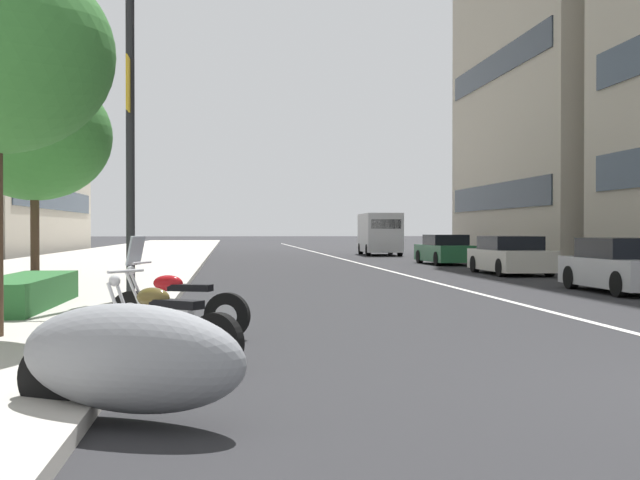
% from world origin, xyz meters
% --- Properties ---
extents(sidewalk_right_plaza, '(160.00, 9.59, 0.15)m').
position_xyz_m(sidewalk_right_plaza, '(30.00, 12.10, 0.07)').
color(sidewalk_right_plaza, '#B2ADA3').
rests_on(sidewalk_right_plaza, ground).
extents(lane_centre_stripe, '(110.00, 0.16, 0.01)m').
position_xyz_m(lane_centre_stripe, '(35.00, 0.00, 0.00)').
color(lane_centre_stripe, silver).
rests_on(lane_centre_stripe, ground).
extents(motorcycle_under_tarp, '(1.76, 2.24, 0.99)m').
position_xyz_m(motorcycle_under_tarp, '(0.12, 7.01, 0.54)').
color(motorcycle_under_tarp, gray).
rests_on(motorcycle_under_tarp, ground).
extents(motorcycle_by_sign_pole, '(1.36, 1.83, 1.11)m').
position_xyz_m(motorcycle_by_sign_pole, '(2.97, 6.94, 0.43)').
color(motorcycle_by_sign_pole, black).
rests_on(motorcycle_by_sign_pole, ground).
extents(motorcycle_nearest_camera, '(0.90, 2.09, 1.50)m').
position_xyz_m(motorcycle_nearest_camera, '(5.57, 6.95, 0.45)').
color(motorcycle_nearest_camera, black).
rests_on(motorcycle_nearest_camera, ground).
extents(car_mid_block_traffic, '(4.15, 1.81, 1.38)m').
position_xyz_m(car_mid_block_traffic, '(13.16, -3.76, 0.65)').
color(car_mid_block_traffic, '#B7B7BC').
rests_on(car_mid_block_traffic, ground).
extents(car_following_behind, '(4.45, 1.93, 1.36)m').
position_xyz_m(car_following_behind, '(21.77, -3.83, 0.65)').
color(car_following_behind, beige).
rests_on(car_following_behind, ground).
extents(car_lead_in_lane, '(4.50, 1.94, 1.37)m').
position_xyz_m(car_lead_in_lane, '(30.37, -3.74, 0.64)').
color(car_lead_in_lane, '#236038').
rests_on(car_lead_in_lane, ground).
extents(delivery_van_ahead, '(5.52, 2.38, 2.61)m').
position_xyz_m(delivery_van_ahead, '(44.36, -3.28, 1.40)').
color(delivery_van_ahead, silver).
rests_on(delivery_van_ahead, ground).
extents(street_lamp_with_banners, '(1.26, 2.67, 7.77)m').
position_xyz_m(street_lamp_with_banners, '(10.70, 7.80, 4.86)').
color(street_lamp_with_banners, '#232326').
rests_on(street_lamp_with_banners, sidewalk_right_plaza).
extents(clipped_hedge_bed, '(4.70, 1.10, 0.57)m').
position_xyz_m(clipped_hedge_bed, '(9.14, 9.95, 0.43)').
color(clipped_hedge_bed, '#28602D').
rests_on(clipped_hedge_bed, sidewalk_right_plaza).
extents(street_tree_mid_sidewalk, '(3.84, 3.84, 5.44)m').
position_xyz_m(street_tree_mid_sidewalk, '(14.74, 11.04, 3.95)').
color(street_tree_mid_sidewalk, '#473323').
rests_on(street_tree_mid_sidewalk, sidewalk_right_plaza).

